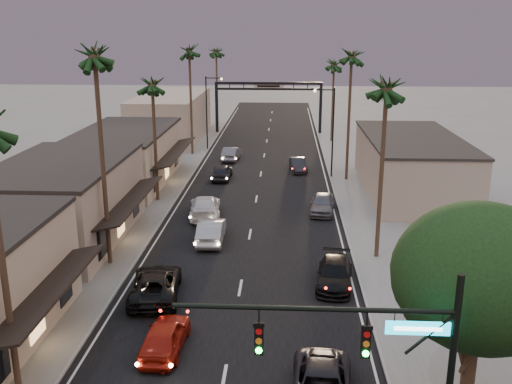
# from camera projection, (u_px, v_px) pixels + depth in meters

# --- Properties ---
(ground) EXTENTS (200.00, 200.00, 0.00)m
(ground) POSITION_uv_depth(u_px,v_px,m) (258.00, 190.00, 53.37)
(ground) COLOR slate
(ground) RESTS_ON ground
(road) EXTENTS (14.00, 120.00, 0.02)m
(road) POSITION_uv_depth(u_px,v_px,m) (260.00, 176.00, 58.17)
(road) COLOR black
(road) RESTS_ON ground
(sidewalk_left) EXTENTS (5.00, 92.00, 0.12)m
(sidewalk_left) POSITION_uv_depth(u_px,v_px,m) (181.00, 160.00, 65.35)
(sidewalk_left) COLOR slate
(sidewalk_left) RESTS_ON ground
(sidewalk_right) EXTENTS (5.00, 92.00, 0.12)m
(sidewalk_right) POSITION_uv_depth(u_px,v_px,m) (347.00, 162.00, 64.39)
(sidewalk_right) COLOR slate
(sidewalk_right) RESTS_ON ground
(storefront_mid) EXTENTS (8.00, 14.00, 5.50)m
(storefront_mid) POSITION_uv_depth(u_px,v_px,m) (63.00, 204.00, 39.83)
(storefront_mid) COLOR gray
(storefront_mid) RESTS_ON ground
(storefront_far) EXTENTS (8.00, 16.00, 5.00)m
(storefront_far) POSITION_uv_depth(u_px,v_px,m) (125.00, 157.00, 55.26)
(storefront_far) COLOR #BAA78E
(storefront_far) RESTS_ON ground
(storefront_dist) EXTENTS (8.00, 20.00, 6.00)m
(storefront_dist) POSITION_uv_depth(u_px,v_px,m) (171.00, 117.00, 77.19)
(storefront_dist) COLOR gray
(storefront_dist) RESTS_ON ground
(building_right) EXTENTS (8.00, 18.00, 5.00)m
(building_right) POSITION_uv_depth(u_px,v_px,m) (411.00, 166.00, 51.97)
(building_right) COLOR gray
(building_right) RESTS_ON ground
(traffic_signal) EXTENTS (8.51, 0.22, 7.80)m
(traffic_signal) POSITION_uv_depth(u_px,v_px,m) (388.00, 356.00, 17.13)
(traffic_signal) COLOR black
(traffic_signal) RESTS_ON ground
(corner_tree) EXTENTS (6.20, 6.20, 8.80)m
(corner_tree) POSITION_uv_depth(u_px,v_px,m) (482.00, 283.00, 20.00)
(corner_tree) COLOR #38281C
(corner_tree) RESTS_ON ground
(arch) EXTENTS (15.20, 0.40, 7.27)m
(arch) POSITION_uv_depth(u_px,v_px,m) (268.00, 94.00, 80.63)
(arch) COLOR black
(arch) RESTS_ON ground
(streetlight_right) EXTENTS (2.13, 0.30, 9.00)m
(streetlight_right) POSITION_uv_depth(u_px,v_px,m) (330.00, 125.00, 56.34)
(streetlight_right) COLOR black
(streetlight_right) RESTS_ON ground
(streetlight_left) EXTENTS (2.13, 0.30, 9.00)m
(streetlight_left) POSITION_uv_depth(u_px,v_px,m) (209.00, 107.00, 69.52)
(streetlight_left) COLOR black
(streetlight_left) RESTS_ON ground
(palm_lb) EXTENTS (3.20, 3.20, 15.20)m
(palm_lb) POSITION_uv_depth(u_px,v_px,m) (94.00, 50.00, 32.83)
(palm_lb) COLOR #38281C
(palm_lb) RESTS_ON ground
(palm_lc) EXTENTS (3.20, 3.20, 12.20)m
(palm_lc) POSITION_uv_depth(u_px,v_px,m) (152.00, 80.00, 47.07)
(palm_lc) COLOR #38281C
(palm_lc) RESTS_ON ground
(palm_ld) EXTENTS (3.20, 3.20, 14.20)m
(palm_ld) POSITION_uv_depth(u_px,v_px,m) (189.00, 48.00, 64.76)
(palm_ld) COLOR #38281C
(palm_ld) RESTS_ON ground
(palm_ra) EXTENTS (3.20, 3.20, 13.20)m
(palm_ra) POSITION_uv_depth(u_px,v_px,m) (387.00, 82.00, 34.42)
(palm_ra) COLOR #38281C
(palm_ra) RESTS_ON ground
(palm_rb) EXTENTS (3.20, 3.20, 14.20)m
(palm_rb) POSITION_uv_depth(u_px,v_px,m) (352.00, 52.00, 53.34)
(palm_rb) COLOR #38281C
(palm_rb) RESTS_ON ground
(palm_rc) EXTENTS (3.20, 3.20, 12.20)m
(palm_rc) POSITION_uv_depth(u_px,v_px,m) (334.00, 61.00, 73.07)
(palm_rc) COLOR #38281C
(palm_rc) RESTS_ON ground
(palm_far) EXTENTS (3.20, 3.20, 13.20)m
(palm_far) POSITION_uv_depth(u_px,v_px,m) (216.00, 49.00, 87.09)
(palm_far) COLOR #38281C
(palm_far) RESTS_ON ground
(oncoming_red) EXTENTS (1.94, 4.49, 1.51)m
(oncoming_red) POSITION_uv_depth(u_px,v_px,m) (165.00, 336.00, 26.56)
(oncoming_red) COLOR maroon
(oncoming_red) RESTS_ON ground
(oncoming_pickup) EXTENTS (3.23, 5.93, 1.58)m
(oncoming_pickup) POSITION_uv_depth(u_px,v_px,m) (156.00, 284.00, 31.91)
(oncoming_pickup) COLOR black
(oncoming_pickup) RESTS_ON ground
(oncoming_silver) EXTENTS (1.87, 5.00, 1.63)m
(oncoming_silver) POSITION_uv_depth(u_px,v_px,m) (211.00, 231.00, 40.25)
(oncoming_silver) COLOR #97979C
(oncoming_silver) RESTS_ON ground
(oncoming_white) EXTENTS (2.98, 6.01, 1.68)m
(oncoming_white) POSITION_uv_depth(u_px,v_px,m) (205.00, 207.00, 45.58)
(oncoming_white) COLOR silver
(oncoming_white) RESTS_ON ground
(oncoming_dgrey) EXTENTS (1.93, 4.54, 1.53)m
(oncoming_dgrey) POSITION_uv_depth(u_px,v_px,m) (222.00, 172.00, 56.85)
(oncoming_dgrey) COLOR black
(oncoming_dgrey) RESTS_ON ground
(oncoming_grey_far) EXTENTS (1.94, 4.74, 1.53)m
(oncoming_grey_far) POSITION_uv_depth(u_px,v_px,m) (231.00, 154.00, 65.16)
(oncoming_grey_far) COLOR #58575D
(oncoming_grey_far) RESTS_ON ground
(curbside_black) EXTENTS (2.61, 5.16, 1.44)m
(curbside_black) POSITION_uv_depth(u_px,v_px,m) (335.00, 274.00, 33.41)
(curbside_black) COLOR black
(curbside_black) RESTS_ON ground
(curbside_grey) EXTENTS (2.36, 4.74, 1.55)m
(curbside_grey) POSITION_uv_depth(u_px,v_px,m) (322.00, 204.00, 46.54)
(curbside_grey) COLOR #58575D
(curbside_grey) RESTS_ON ground
(curbside_far) EXTENTS (2.00, 4.35, 1.38)m
(curbside_far) POSITION_uv_depth(u_px,v_px,m) (298.00, 165.00, 60.10)
(curbside_far) COLOR black
(curbside_far) RESTS_ON ground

